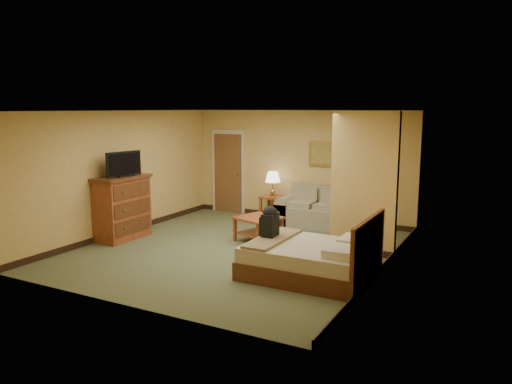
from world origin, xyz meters
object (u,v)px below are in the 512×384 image
Objects in this scene: coffee_table at (258,224)px; dresser at (122,207)px; loveseat at (317,213)px; bed at (312,259)px.

coffee_table is 0.76× the size of dresser.
dresser is (-3.09, -2.93, 0.37)m from loveseat.
coffee_table is at bearing 24.08° from dresser.
dresser is (-2.54, -1.14, 0.30)m from coffee_table.
dresser reaches higher than bed.
loveseat reaches higher than coffee_table.
coffee_table is 2.80m from dresser.
loveseat is 1.88m from coffee_table.
dresser is 0.67× the size of bed.
bed is at bearing -4.73° from dresser.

